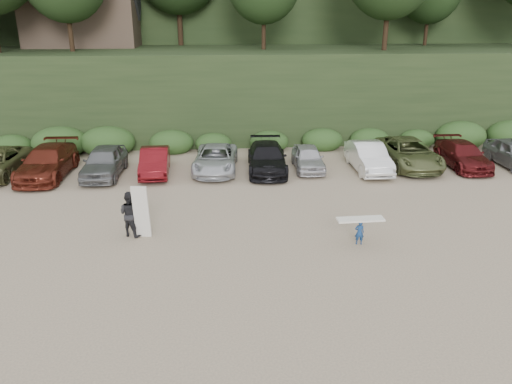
{
  "coord_description": "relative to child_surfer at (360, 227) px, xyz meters",
  "views": [
    {
      "loc": [
        -2.06,
        -17.0,
        8.64
      ],
      "look_at": [
        -0.54,
        3.0,
        1.3
      ],
      "focal_mm": 35.0,
      "sensor_mm": 36.0,
      "label": 1
    }
  ],
  "objects": [
    {
      "name": "adult_surfer",
      "position": [
        -8.95,
        1.49,
        0.21
      ],
      "size": [
        1.4,
        1.06,
        2.23
      ],
      "color": "black",
      "rests_on": "ground"
    },
    {
      "name": "ground",
      "position": [
        -3.29,
        -0.31,
        -0.75
      ],
      "size": [
        120.0,
        120.0,
        0.0
      ],
      "primitive_type": "plane",
      "color": "tan",
      "rests_on": "ground"
    },
    {
      "name": "parked_cars",
      "position": [
        -5.15,
        9.72,
        0.02
      ],
      "size": [
        39.62,
        6.15,
        1.64
      ],
      "color": "#A1A1A5",
      "rests_on": "ground"
    },
    {
      "name": "child_surfer",
      "position": [
        0.0,
        0.0,
        0.0
      ],
      "size": [
        1.84,
        0.58,
        1.1
      ],
      "color": "navy",
      "rests_on": "ground"
    }
  ]
}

